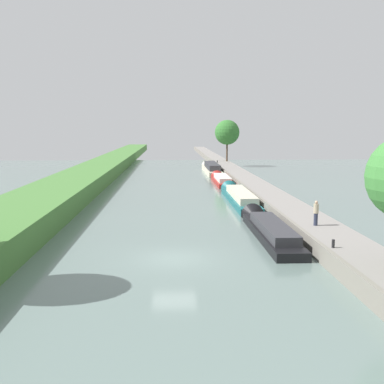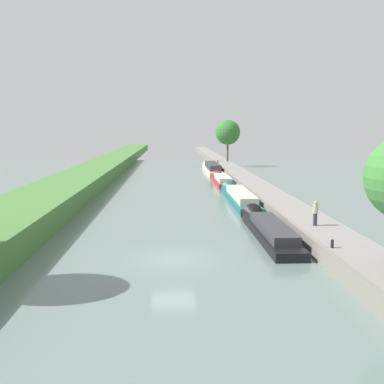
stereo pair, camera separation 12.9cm
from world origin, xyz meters
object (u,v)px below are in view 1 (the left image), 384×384
Objects in this scene: narrowboat_red at (221,180)px; mooring_bollard_near at (333,244)px; mooring_bollard_far at (217,161)px; narrowboat_black at (268,228)px; narrowboat_cream at (211,168)px; person_walking at (316,212)px; narrowboat_teal at (239,196)px.

narrowboat_red is 26.48× the size of mooring_bollard_near.
mooring_bollard_far reaches higher than narrowboat_red.
narrowboat_black reaches higher than narrowboat_red.
narrowboat_cream reaches higher than narrowboat_red.
person_walking is 3.69× the size of mooring_bollard_far.
mooring_bollard_far is (1.84, 22.79, 0.78)m from narrowboat_red.
person_walking reaches higher than narrowboat_black.
narrowboat_red is 7.18× the size of person_walking.
narrowboat_cream is 38.37× the size of mooring_bollard_near.
narrowboat_teal is 0.89× the size of narrowboat_cream.
person_walking is 3.69× the size of mooring_bollard_near.
mooring_bollard_far is at bearing 87.30° from narrowboat_teal.
mooring_bollard_near is (1.84, -36.93, 0.78)m from narrowboat_red.
mooring_bollard_near is (1.93, -7.18, 0.78)m from narrowboat_black.
narrowboat_red is (-0.04, 15.29, -0.06)m from narrowboat_teal.
mooring_bollard_near reaches higher than narrowboat_red.
narrowboat_teal is at bearing -89.85° from narrowboat_red.
narrowboat_red is 14.89m from narrowboat_cream.
person_walking reaches higher than mooring_bollard_far.
narrowboat_teal is at bearing -92.70° from mooring_bollard_far.
narrowboat_black is at bearing -92.11° from mooring_bollard_far.
mooring_bollard_near is at bearing -87.15° from narrowboat_red.
narrowboat_cream is at bearing 90.09° from narrowboat_teal.
person_walking reaches higher than narrowboat_cream.
narrowboat_red is 26.48× the size of mooring_bollard_far.
narrowboat_red is at bearing 90.15° from narrowboat_teal.
narrowboat_black is 0.74× the size of narrowboat_cream.
person_walking is at bearing -85.13° from narrowboat_red.
narrowboat_teal is at bearing -89.91° from narrowboat_cream.
narrowboat_cream reaches higher than narrowboat_teal.
narrowboat_black is at bearing -90.19° from narrowboat_red.
mooring_bollard_near is at bearing -98.68° from person_walking.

